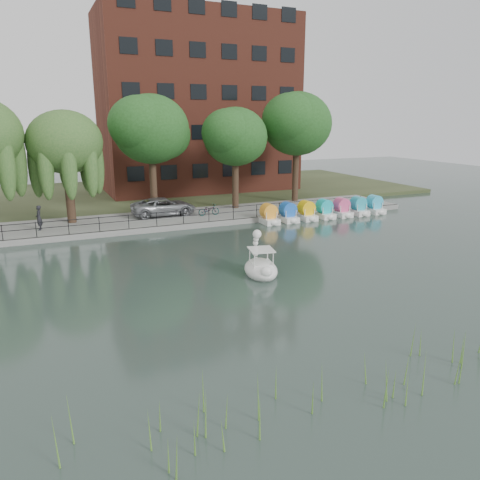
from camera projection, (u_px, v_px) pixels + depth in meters
ground_plane at (263, 286)px, 22.90m from camera, size 120.00×120.00×0.00m
promenade at (173, 219)px, 37.02m from camera, size 40.00×6.00×0.40m
kerb at (184, 227)px, 34.40m from camera, size 40.00×0.25×0.40m
land_strip at (137, 194)px, 49.42m from camera, size 60.00×22.00×0.36m
railing at (183, 214)px, 34.34m from camera, size 32.00×0.05×1.00m
apartment_building at (198, 104)px, 49.79m from camera, size 20.00×10.07×18.00m
willow_mid at (65, 143)px, 33.45m from camera, size 5.32×5.32×8.15m
broadleaf_center at (151, 130)px, 36.66m from camera, size 6.00×6.00×9.25m
broadleaf_right at (235, 137)px, 39.11m from camera, size 5.40×5.40×8.32m
broadleaf_far at (297, 124)px, 42.27m from camera, size 6.30×6.30×9.71m
minivan at (164, 205)px, 37.25m from camera, size 2.77×5.88×1.63m
bicycle at (209, 209)px, 37.27m from camera, size 0.62×1.73×1.00m
pedestrian at (39, 216)px, 32.28m from camera, size 0.55×0.76×1.98m
swan_boat at (261, 266)px, 24.36m from camera, size 2.16×2.92×2.23m
pedal_boat_row at (324, 211)px, 38.21m from camera, size 11.35×1.70×1.40m
reed_bank at (450, 353)px, 15.11m from camera, size 24.00×2.40×1.20m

